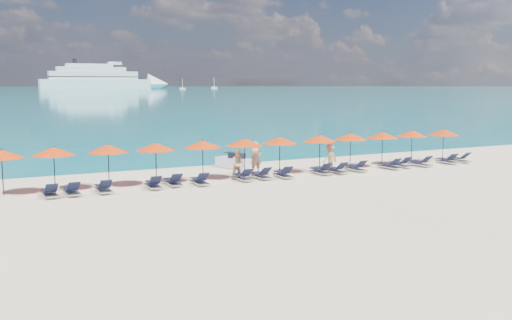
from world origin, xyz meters
name	(u,v)px	position (x,y,z in m)	size (l,w,h in m)	color
ground	(283,191)	(0.00, 0.00, 0.00)	(1400.00, 1400.00, 0.00)	beige
cruise_ship	(107,80)	(102.09, 526.64, 8.73)	(120.90, 21.60, 33.56)	white
sailboat_near	(182,88)	(159.78, 477.12, 1.01)	(5.37, 1.79, 9.84)	white
sailboat_far	(214,87)	(219.63, 546.80, 1.22)	(6.48, 2.16, 11.87)	white
jetski	(235,162)	(1.05, 8.17, 0.39)	(1.75, 2.86, 0.96)	white
beachgoer_a	(256,158)	(1.26, 5.53, 0.96)	(0.70, 0.46, 1.92)	tan
beachgoer_b	(238,164)	(-0.58, 4.06, 0.86)	(0.84, 0.48, 1.73)	tan
beachgoer_c	(330,158)	(5.63, 4.21, 0.85)	(1.09, 0.51, 1.69)	tan
umbrella_1	(1,154)	(-12.59, 4.86, 2.02)	(2.10, 2.10, 2.28)	black
umbrella_2	(54,151)	(-10.23, 4.90, 2.02)	(2.10, 2.10, 2.28)	black
umbrella_3	(108,149)	(-7.57, 4.88, 2.02)	(2.10, 2.10, 2.28)	black
umbrella_4	(156,147)	(-5.11, 4.66, 2.02)	(2.10, 2.10, 2.28)	black
umbrella_5	(203,144)	(-2.42, 4.75, 2.02)	(2.10, 2.10, 2.28)	black
umbrella_6	(244,142)	(0.09, 4.67, 2.02)	(2.10, 2.10, 2.28)	black
umbrella_7	(280,140)	(2.43, 4.75, 2.02)	(2.10, 2.10, 2.28)	black
umbrella_8	(320,138)	(5.18, 4.67, 2.02)	(2.10, 2.10, 2.28)	black
umbrella_9	(351,136)	(7.61, 4.88, 2.02)	(2.10, 2.10, 2.28)	black
umbrella_10	(383,135)	(10.03, 4.74, 2.02)	(2.10, 2.10, 2.28)	black
umbrella_11	(412,134)	(12.56, 4.81, 2.02)	(2.10, 2.10, 2.28)	black
umbrella_12	(444,132)	(15.23, 4.67, 2.02)	(2.10, 2.10, 2.28)	black
lounger_3	(50,192)	(-10.64, 3.51, 0.24)	(0.69, 1.73, 0.66)	silver
lounger_4	(72,190)	(-9.64, 3.53, 0.24)	(0.70, 1.73, 0.66)	silver
lounger_5	(104,188)	(-8.14, 3.47, 0.24)	(0.62, 1.70, 0.66)	silver
lounger_6	(153,184)	(-5.62, 3.50, 0.24)	(0.72, 1.73, 0.66)	silver
lounger_7	(174,182)	(-4.46, 3.75, 0.24)	(0.68, 1.72, 0.66)	silver
lounger_8	(200,181)	(-3.12, 3.41, 0.24)	(0.69, 1.72, 0.66)	silver
lounger_9	(242,177)	(-0.54, 3.61, 0.24)	(0.68, 1.72, 0.66)	silver
lounger_10	(261,175)	(0.61, 3.66, 0.24)	(0.78, 1.75, 0.66)	silver
lounger_11	(283,174)	(1.96, 3.44, 0.24)	(0.79, 1.75, 0.66)	silver
lounger_12	(321,171)	(4.55, 3.54, 0.24)	(0.64, 1.71, 0.66)	silver
lounger_13	(336,170)	(5.58, 3.45, 0.24)	(0.74, 1.74, 0.66)	silver
lounger_14	(356,168)	(7.10, 3.56, 0.24)	(0.65, 1.71, 0.66)	silver
lounger_15	(390,165)	(9.57, 3.39, 0.24)	(0.66, 1.71, 0.66)	silver
lounger_16	(401,164)	(10.66, 3.66, 0.24)	(0.63, 1.70, 0.66)	silver
lounger_17	(420,163)	(12.10, 3.42, 0.24)	(0.73, 1.74, 0.66)	silver
lounger_18	(447,160)	(14.61, 3.62, 0.24)	(0.78, 1.75, 0.66)	silver
lounger_19	(459,159)	(15.79, 3.71, 0.24)	(0.76, 1.75, 0.66)	silver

